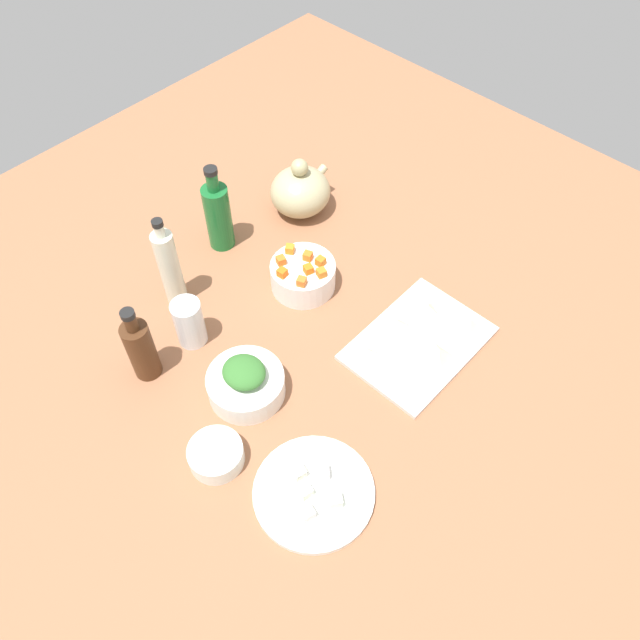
# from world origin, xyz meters

# --- Properties ---
(tabletop) EXTENTS (1.90, 1.90, 0.03)m
(tabletop) POSITION_xyz_m (0.00, 0.00, 0.01)
(tabletop) COLOR #996243
(tabletop) RESTS_ON ground
(cutting_board) EXTENTS (0.29, 0.21, 0.01)m
(cutting_board) POSITION_xyz_m (0.12, -0.17, 0.03)
(cutting_board) COLOR silver
(cutting_board) RESTS_ON tabletop
(plate_tofu) EXTENTS (0.22, 0.22, 0.01)m
(plate_tofu) POSITION_xyz_m (-0.26, -0.23, 0.04)
(plate_tofu) COLOR white
(plate_tofu) RESTS_ON tabletop
(bowl_greens) EXTENTS (0.15, 0.15, 0.05)m
(bowl_greens) POSITION_xyz_m (-0.20, 0.01, 0.06)
(bowl_greens) COLOR white
(bowl_greens) RESTS_ON tabletop
(bowl_carrots) EXTENTS (0.14, 0.14, 0.06)m
(bowl_carrots) POSITION_xyz_m (0.07, 0.12, 0.06)
(bowl_carrots) COLOR white
(bowl_carrots) RESTS_ON tabletop
(bowl_small_side) EXTENTS (0.10, 0.10, 0.04)m
(bowl_small_side) POSITION_xyz_m (-0.33, -0.06, 0.05)
(bowl_small_side) COLOR white
(bowl_small_side) RESTS_ON tabletop
(teapot) EXTENTS (0.16, 0.14, 0.15)m
(teapot) POSITION_xyz_m (0.25, 0.30, 0.09)
(teapot) COLOR tan
(teapot) RESTS_ON tabletop
(bottle_0) EXTENTS (0.05, 0.05, 0.23)m
(bottle_0) POSITION_xyz_m (-0.14, 0.29, 0.13)
(bottle_0) COLOR silver
(bottle_0) RESTS_ON tabletop
(bottle_1) EXTENTS (0.06, 0.06, 0.22)m
(bottle_1) POSITION_xyz_m (0.04, 0.35, 0.12)
(bottle_1) COLOR #1A672D
(bottle_1) RESTS_ON tabletop
(bottle_2) EXTENTS (0.05, 0.05, 0.19)m
(bottle_2) POSITION_xyz_m (-0.30, 0.19, 0.11)
(bottle_2) COLOR #4A2A16
(bottle_2) RESTS_ON tabletop
(drinking_glass_0) EXTENTS (0.06, 0.06, 0.11)m
(drinking_glass_0) POSITION_xyz_m (-0.19, 0.18, 0.09)
(drinking_glass_0) COLOR white
(drinking_glass_0) RESTS_ON tabletop
(carrot_cube_0) EXTENTS (0.02, 0.02, 0.02)m
(carrot_cube_0) POSITION_xyz_m (0.05, 0.16, 0.10)
(carrot_cube_0) COLOR orange
(carrot_cube_0) RESTS_ON bowl_carrots
(carrot_cube_1) EXTENTS (0.02, 0.02, 0.02)m
(carrot_cube_1) POSITION_xyz_m (0.10, 0.13, 0.10)
(carrot_cube_1) COLOR orange
(carrot_cube_1) RESTS_ON bowl_carrots
(carrot_cube_2) EXTENTS (0.02, 0.02, 0.02)m
(carrot_cube_2) POSITION_xyz_m (0.03, 0.09, 0.10)
(carrot_cube_2) COLOR orange
(carrot_cube_2) RESTS_ON bowl_carrots
(carrot_cube_3) EXTENTS (0.02, 0.02, 0.02)m
(carrot_cube_3) POSITION_xyz_m (0.08, 0.17, 0.10)
(carrot_cube_3) COLOR orange
(carrot_cube_3) RESTS_ON bowl_carrots
(carrot_cube_4) EXTENTS (0.02, 0.02, 0.02)m
(carrot_cube_4) POSITION_xyz_m (0.10, 0.10, 0.10)
(carrot_cube_4) COLOR orange
(carrot_cube_4) RESTS_ON bowl_carrots
(carrot_cube_5) EXTENTS (0.02, 0.02, 0.02)m
(carrot_cube_5) POSITION_xyz_m (0.07, 0.10, 0.10)
(carrot_cube_5) COLOR orange
(carrot_cube_5) RESTS_ON bowl_carrots
(carrot_cube_6) EXTENTS (0.02, 0.02, 0.02)m
(carrot_cube_6) POSITION_xyz_m (0.08, 0.07, 0.10)
(carrot_cube_6) COLOR orange
(carrot_cube_6) RESTS_ON bowl_carrots
(carrot_cube_7) EXTENTS (0.02, 0.02, 0.02)m
(carrot_cube_7) POSITION_xyz_m (0.02, 0.13, 0.10)
(carrot_cube_7) COLOR orange
(carrot_cube_7) RESTS_ON bowl_carrots
(chopped_greens_mound) EXTENTS (0.09, 0.10, 0.04)m
(chopped_greens_mound) POSITION_xyz_m (-0.20, 0.01, 0.10)
(chopped_greens_mound) COLOR #387430
(chopped_greens_mound) RESTS_ON bowl_greens
(tofu_cube_0) EXTENTS (0.03, 0.03, 0.02)m
(tofu_cube_0) POSITION_xyz_m (-0.27, -0.22, 0.05)
(tofu_cube_0) COLOR white
(tofu_cube_0) RESTS_ON plate_tofu
(tofu_cube_1) EXTENTS (0.03, 0.03, 0.02)m
(tofu_cube_1) POSITION_xyz_m (-0.25, -0.27, 0.05)
(tofu_cube_1) COLOR #E4F5CD
(tofu_cube_1) RESTS_ON plate_tofu
(tofu_cube_2) EXTENTS (0.03, 0.03, 0.02)m
(tofu_cube_2) POSITION_xyz_m (-0.26, -0.19, 0.05)
(tofu_cube_2) COLOR white
(tofu_cube_2) RESTS_ON plate_tofu
(tofu_cube_3) EXTENTS (0.03, 0.03, 0.02)m
(tofu_cube_3) POSITION_xyz_m (-0.23, -0.22, 0.05)
(tofu_cube_3) COLOR white
(tofu_cube_3) RESTS_ON plate_tofu
(tofu_cube_4) EXTENTS (0.03, 0.03, 0.02)m
(tofu_cube_4) POSITION_xyz_m (-0.30, -0.25, 0.05)
(tofu_cube_4) COLOR white
(tofu_cube_4) RESTS_ON plate_tofu
(dumpling_0) EXTENTS (0.07, 0.07, 0.03)m
(dumpling_0) POSITION_xyz_m (0.12, -0.22, 0.05)
(dumpling_0) COLOR beige
(dumpling_0) RESTS_ON cutting_board
(dumpling_1) EXTENTS (0.05, 0.05, 0.02)m
(dumpling_1) POSITION_xyz_m (0.19, -0.13, 0.05)
(dumpling_1) COLOR beige
(dumpling_1) RESTS_ON cutting_board
(dumpling_2) EXTENTS (0.05, 0.06, 0.02)m
(dumpling_2) POSITION_xyz_m (0.04, -0.19, 0.05)
(dumpling_2) COLOR beige
(dumpling_2) RESTS_ON cutting_board
(dumpling_3) EXTENTS (0.06, 0.06, 0.02)m
(dumpling_3) POSITION_xyz_m (0.02, -0.11, 0.05)
(dumpling_3) COLOR beige
(dumpling_3) RESTS_ON cutting_board
(dumpling_4) EXTENTS (0.07, 0.07, 0.03)m
(dumpling_4) POSITION_xyz_m (0.22, -0.22, 0.06)
(dumpling_4) COLOR beige
(dumpling_4) RESTS_ON cutting_board
(dumpling_5) EXTENTS (0.06, 0.07, 0.02)m
(dumpling_5) POSITION_xyz_m (0.12, -0.12, 0.05)
(dumpling_5) COLOR beige
(dumpling_5) RESTS_ON cutting_board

